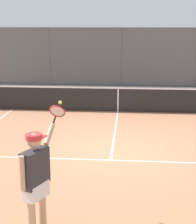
% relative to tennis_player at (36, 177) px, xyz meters
% --- Properties ---
extents(ground_plane, '(60.00, 60.00, 0.00)m').
position_rel_tennis_player_xyz_m(ground_plane, '(-1.01, -4.10, -1.06)').
color(ground_plane, '#B27551').
extents(court_line_markings, '(8.55, 9.69, 0.01)m').
position_rel_tennis_player_xyz_m(court_line_markings, '(-1.01, -3.20, -1.05)').
color(court_line_markings, white).
rests_on(court_line_markings, ground).
extents(fence_backdrop, '(18.22, 1.37, 3.17)m').
position_rel_tennis_player_xyz_m(fence_backdrop, '(-1.01, -14.68, 0.47)').
color(fence_backdrop, '#565B60').
rests_on(fence_backdrop, ground).
extents(tennis_net, '(10.99, 0.09, 1.07)m').
position_rel_tennis_player_xyz_m(tennis_net, '(-1.01, -8.85, -0.56)').
color(tennis_net, '#2D2D2D').
rests_on(tennis_net, ground).
extents(tennis_player, '(0.55, 1.43, 2.07)m').
position_rel_tennis_player_xyz_m(tennis_player, '(0.00, 0.00, 0.00)').
color(tennis_player, black).
rests_on(tennis_player, ground).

